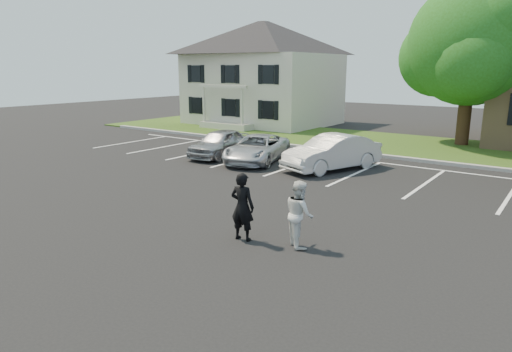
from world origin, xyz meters
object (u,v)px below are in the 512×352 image
(house, at_px, (263,73))
(man_white_shirt, at_px, (299,214))
(man_black_suit, at_px, (242,207))
(car_silver_west, at_px, (220,143))
(tree, at_px, (474,46))
(car_white_sedan, at_px, (332,153))
(car_silver_minivan, at_px, (257,149))

(house, xyz_separation_m, man_white_shirt, (15.06, -20.05, -3.01))
(man_black_suit, bearing_deg, car_silver_west, -54.81)
(tree, height_order, car_silver_west, tree)
(man_white_shirt, distance_m, car_silver_west, 11.82)
(house, relative_size, car_white_sedan, 2.31)
(car_silver_west, bearing_deg, man_black_suit, -53.94)
(man_black_suit, bearing_deg, house, -64.10)
(car_white_sedan, bearing_deg, man_white_shirt, -47.80)
(man_white_shirt, bearing_deg, house, -12.06)
(tree, relative_size, car_silver_west, 2.26)
(man_white_shirt, bearing_deg, man_black_suit, 60.66)
(tree, xyz_separation_m, car_silver_west, (-8.93, -10.41, -4.69))
(tree, xyz_separation_m, car_white_sedan, (-3.18, -9.89, -4.61))
(car_silver_minivan, bearing_deg, man_black_suit, -71.51)
(house, relative_size, man_black_suit, 5.95)
(car_silver_west, xyz_separation_m, car_silver_minivan, (2.21, 0.02, -0.05))
(tree, bearing_deg, car_silver_west, -130.63)
(house, bearing_deg, man_white_shirt, -53.09)
(house, height_order, man_white_shirt, house)
(house, bearing_deg, car_silver_minivan, -56.12)
(man_white_shirt, height_order, car_silver_minivan, man_white_shirt)
(man_black_suit, height_order, man_white_shirt, man_black_suit)
(tree, height_order, car_silver_minivan, tree)
(man_white_shirt, distance_m, car_silver_minivan, 10.26)
(house, height_order, car_silver_west, house)
(car_silver_west, bearing_deg, man_white_shirt, -47.53)
(man_black_suit, xyz_separation_m, car_silver_minivan, (-5.42, 8.19, -0.25))
(man_black_suit, distance_m, car_white_sedan, 8.89)
(car_silver_west, bearing_deg, house, 109.24)
(tree, distance_m, car_silver_west, 14.49)
(tree, xyz_separation_m, man_white_shirt, (0.05, -18.09, -4.53))
(tree, xyz_separation_m, car_silver_minivan, (-6.72, -10.38, -4.73))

